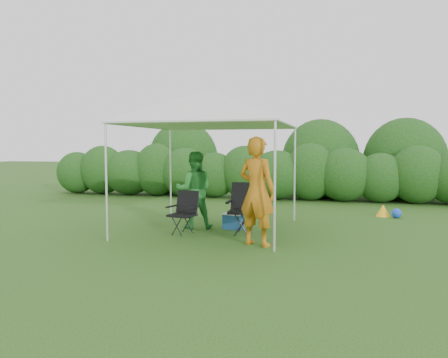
% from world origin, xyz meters
% --- Properties ---
extents(ground, '(70.00, 70.00, 0.00)m').
position_xyz_m(ground, '(0.00, 0.00, 0.00)').
color(ground, '#325D1D').
extents(hedge, '(15.08, 1.53, 1.80)m').
position_xyz_m(hedge, '(0.09, 6.00, 0.83)').
color(hedge, '#23531A').
rests_on(hedge, ground).
extents(canopy, '(3.10, 3.10, 2.83)m').
position_xyz_m(canopy, '(0.00, 0.50, 2.46)').
color(canopy, silver).
rests_on(canopy, ground).
extents(chair_right, '(0.64, 0.58, 0.98)m').
position_xyz_m(chair_right, '(0.70, 0.34, 0.56)').
color(chair_right, black).
rests_on(chair_right, ground).
extents(chair_left, '(0.58, 0.55, 0.83)m').
position_xyz_m(chair_left, '(-0.42, 0.03, 0.47)').
color(chair_left, black).
rests_on(chair_left, ground).
extents(man, '(0.79, 0.65, 1.86)m').
position_xyz_m(man, '(1.14, -0.62, 0.93)').
color(man, '#C16D15').
rests_on(man, ground).
extents(woman, '(0.92, 0.81, 1.59)m').
position_xyz_m(woman, '(-0.41, 0.61, 0.79)').
color(woman, '#2E8D36').
rests_on(woman, ground).
extents(cooler, '(0.44, 0.36, 0.33)m').
position_xyz_m(cooler, '(0.39, 0.72, 0.16)').
color(cooler, navy).
rests_on(cooler, ground).
extents(bottle, '(0.06, 0.06, 0.21)m').
position_xyz_m(bottle, '(0.45, 0.68, 0.43)').
color(bottle, '#592D0C').
rests_on(bottle, cooler).
extents(lawn_toy, '(0.57, 0.48, 0.29)m').
position_xyz_m(lawn_toy, '(3.58, 3.18, 0.14)').
color(lawn_toy, yellow).
rests_on(lawn_toy, ground).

